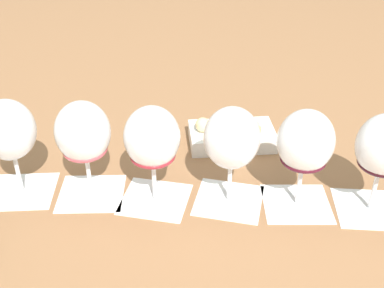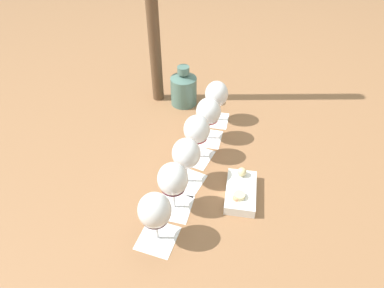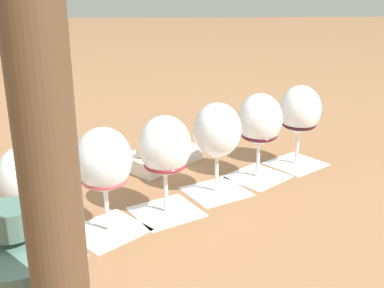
% 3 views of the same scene
% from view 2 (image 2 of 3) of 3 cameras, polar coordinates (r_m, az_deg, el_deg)
% --- Properties ---
extents(ground_plane, '(8.00, 8.00, 0.00)m').
position_cam_2_polar(ground_plane, '(1.17, -0.14, -4.17)').
color(ground_plane, '#936642').
extents(tasting_card_0, '(0.15, 0.15, 0.00)m').
position_cam_2_polar(tasting_card_0, '(1.39, 3.88, 4.03)').
color(tasting_card_0, white).
rests_on(tasting_card_0, ground_plane).
extents(tasting_card_1, '(0.15, 0.15, 0.00)m').
position_cam_2_polar(tasting_card_1, '(1.29, 2.60, 1.00)').
color(tasting_card_1, white).
rests_on(tasting_card_1, ground_plane).
extents(tasting_card_2, '(0.14, 0.15, 0.00)m').
position_cam_2_polar(tasting_card_2, '(1.22, 0.74, -2.10)').
color(tasting_card_2, white).
rests_on(tasting_card_2, ground_plane).
extents(tasting_card_3, '(0.14, 0.15, 0.00)m').
position_cam_2_polar(tasting_card_3, '(1.13, -0.90, -6.21)').
color(tasting_card_3, white).
rests_on(tasting_card_3, ground_plane).
extents(tasting_card_4, '(0.15, 0.15, 0.00)m').
position_cam_2_polar(tasting_card_4, '(1.06, -2.97, -10.42)').
color(tasting_card_4, white).
rests_on(tasting_card_4, ground_plane).
extents(tasting_card_5, '(0.15, 0.15, 0.00)m').
position_cam_2_polar(tasting_card_5, '(1.00, -5.73, -15.31)').
color(tasting_card_5, white).
rests_on(tasting_card_5, ground_plane).
extents(wine_glass_0, '(0.09, 0.09, 0.17)m').
position_cam_2_polar(wine_glass_0, '(1.32, 4.11, 8.06)').
color(wine_glass_0, white).
rests_on(wine_glass_0, tasting_card_0).
extents(wine_glass_1, '(0.09, 0.09, 0.17)m').
position_cam_2_polar(wine_glass_1, '(1.22, 2.76, 5.18)').
color(wine_glass_1, white).
rests_on(wine_glass_1, tasting_card_1).
extents(wine_glass_2, '(0.09, 0.09, 0.17)m').
position_cam_2_polar(wine_glass_2, '(1.14, 0.79, 2.19)').
color(wine_glass_2, white).
rests_on(wine_glass_2, tasting_card_2).
extents(wine_glass_3, '(0.09, 0.09, 0.17)m').
position_cam_2_polar(wine_glass_3, '(1.05, -0.97, -1.89)').
color(wine_glass_3, white).
rests_on(wine_glass_3, tasting_card_3).
extents(wine_glass_4, '(0.09, 0.09, 0.17)m').
position_cam_2_polar(wine_glass_4, '(0.97, -3.20, -6.11)').
color(wine_glass_4, white).
rests_on(wine_glass_4, tasting_card_4).
extents(wine_glass_5, '(0.09, 0.09, 0.17)m').
position_cam_2_polar(wine_glass_5, '(0.91, -6.22, -11.20)').
color(wine_glass_5, white).
rests_on(wine_glass_5, tasting_card_5).
extents(ceramic_vase, '(0.11, 0.11, 0.17)m').
position_cam_2_polar(ceramic_vase, '(1.45, -1.40, 9.33)').
color(ceramic_vase, '#4C7066').
rests_on(ceramic_vase, ground_plane).
extents(snack_dish, '(0.18, 0.18, 0.06)m').
position_cam_2_polar(snack_dish, '(1.09, 8.11, -7.82)').
color(snack_dish, white).
rests_on(snack_dish, ground_plane).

